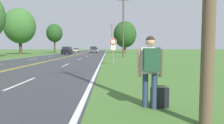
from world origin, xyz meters
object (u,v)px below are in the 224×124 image
tree_right_cluster (20,26)px  car_champagne_sedan_distant (76,50)px  car_black_suv_mid_near (67,50)px  car_dark_grey_van_mid_far (94,50)px  hitchhiker_person (150,64)px  traffic_sign (113,45)px  tree_left_verge (54,33)px  car_silver_sedan_receding (95,50)px  suitcase (160,97)px  tree_mid_treeline (125,34)px

tree_right_cluster → car_champagne_sedan_distant: bearing=70.4°
car_black_suv_mid_near → car_dark_grey_van_mid_far: car_dark_grey_van_mid_far is taller
tree_right_cluster → car_dark_grey_van_mid_far: size_ratio=2.75×
hitchhiker_person → car_champagne_sedan_distant: bearing=11.8°
tree_right_cluster → car_black_suv_mid_near: (11.36, -1.17, -5.76)m
traffic_sign → car_dark_grey_van_mid_far: bearing=96.6°
tree_left_verge → hitchhiker_person: bearing=-73.0°
tree_left_verge → car_black_suv_mid_near: 15.73m
car_dark_grey_van_mid_far → car_silver_sedan_receding: size_ratio=0.94×
suitcase → car_champagne_sedan_distant: bearing=12.1°
traffic_sign → tree_left_verge: tree_left_verge is taller
tree_right_cluster → car_silver_sedan_receding: tree_right_cluster is taller
traffic_sign → suitcase: bearing=-86.4°
car_dark_grey_van_mid_far → car_silver_sedan_receding: car_dark_grey_van_mid_far is taller
hitchhiker_person → traffic_sign: size_ratio=0.76×
tree_right_cluster → car_black_suv_mid_near: 12.79m
tree_right_cluster → traffic_sign: bearing=-54.9°
car_black_suv_mid_near → car_silver_sedan_receding: 21.16m
traffic_sign → car_champagne_sedan_distant: (-12.14, 56.67, -1.06)m
traffic_sign → tree_mid_treeline: 44.98m
tree_mid_treeline → car_black_suv_mid_near: tree_mid_treeline is taller
traffic_sign → tree_mid_treeline: tree_mid_treeline is taller
hitchhiker_person → car_dark_grey_van_mid_far: bearing=7.1°
suitcase → car_black_suv_mid_near: bearing=16.0°
tree_mid_treeline → car_champagne_sedan_distant: bearing=144.6°
suitcase → car_dark_grey_van_mid_far: bearing=7.3°
tree_mid_treeline → tree_right_cluster: tree_right_cluster is taller
hitchhiker_person → car_black_suv_mid_near: 43.72m
tree_left_verge → car_champagne_sedan_distant: size_ratio=2.13×
car_champagne_sedan_distant → car_silver_sedan_receding: bearing=-134.0°
hitchhiker_person → car_dark_grey_van_mid_far: 53.49m
suitcase → tree_right_cluster: tree_right_cluster is taller
hitchhiker_person → tree_left_verge: tree_left_verge is taller
hitchhiker_person → tree_mid_treeline: tree_mid_treeline is taller
car_black_suv_mid_near → car_dark_grey_van_mid_far: size_ratio=1.20×
suitcase → tree_mid_treeline: size_ratio=0.06×
car_dark_grey_van_mid_far → tree_right_cluster: bearing=-61.7°
suitcase → traffic_sign: size_ratio=0.24×
traffic_sign → car_black_suv_mid_near: traffic_sign is taller
traffic_sign → car_silver_sedan_receding: 50.03m
tree_mid_treeline → car_black_suv_mid_near: (-15.00, -15.19, -4.71)m
tree_right_cluster → hitchhiker_person: bearing=-63.2°
traffic_sign → tree_right_cluster: bearing=125.1°
traffic_sign → car_black_suv_mid_near: size_ratio=0.50×
tree_mid_treeline → suitcase: bearing=-94.1°
car_black_suv_mid_near → car_dark_grey_van_mid_far: bearing=-27.5°
hitchhiker_person → tree_left_verge: 58.62m
car_silver_sedan_receding → car_champagne_sedan_distant: size_ratio=1.03×
hitchhiker_person → tree_left_verge: size_ratio=0.21×
tree_left_verge → car_silver_sedan_receding: size_ratio=2.06×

